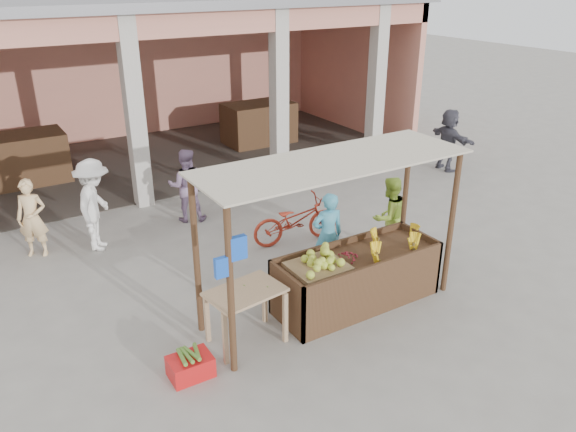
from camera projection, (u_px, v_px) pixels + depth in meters
ground at (330, 311)px, 8.56m from camera, size 60.00×60.00×0.00m
market_building at (132, 58)px, 14.44m from camera, size 14.40×6.40×4.20m
fruit_stall at (357, 280)px, 8.64m from camera, size 2.60×0.95×0.80m
stall_awning at (330, 190)px, 7.80m from camera, size 4.09×1.35×2.39m
banana_heap at (393, 241)px, 8.72m from camera, size 1.19×0.65×0.22m
melon_tray at (318, 263)px, 8.10m from camera, size 0.81×0.70×0.21m
berry_heap at (346, 256)px, 8.37m from camera, size 0.42×0.34×0.13m
side_table at (245, 299)px, 7.61m from camera, size 1.09×0.80×0.82m
papaya_pile at (245, 284)px, 7.51m from camera, size 0.70×0.40×0.20m
red_crate at (190, 367)px, 7.15m from camera, size 0.55×0.40×0.28m
plantain_bundle at (189, 355)px, 7.08m from camera, size 0.45×0.31×0.09m
produce_sacks at (296, 170)px, 13.75m from camera, size 0.71×0.44×0.54m
vendor_blue at (328, 233)px, 9.26m from camera, size 0.67×0.55×1.60m
vendor_green at (389, 215)px, 9.98m from camera, size 0.77×0.47×1.56m
motorcycle at (296, 219)px, 10.57m from camera, size 0.89×1.86×0.93m
shopper_a at (94, 202)px, 10.14m from camera, size 1.10×1.34×1.87m
shopper_d at (449, 138)px, 14.29m from camera, size 0.78×1.60×1.67m
shopper_e at (32, 217)px, 9.97m from camera, size 0.69×0.64×1.51m
shopper_f at (186, 182)px, 11.36m from camera, size 0.93×0.75×1.66m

